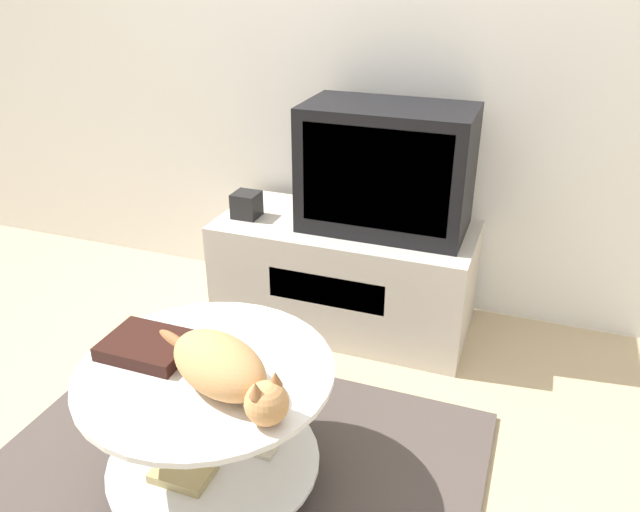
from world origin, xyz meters
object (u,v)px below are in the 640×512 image
Objects in this scene: tv at (387,169)px; cat at (224,369)px; dvd_box at (148,346)px; speaker at (247,205)px.

cat is (-0.12, -1.18, -0.20)m from tv.
tv is 1.30× the size of cat.
cat reaches higher than dvd_box.
tv is at bearing 109.40° from cat.
tv reaches higher than speaker.
tv is 1.20m from dvd_box.
dvd_box is 0.48× the size of cat.
speaker is at bearing 99.70° from dvd_box.
speaker is (-0.59, -0.10, -0.20)m from tv.
speaker is 1.18m from cat.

